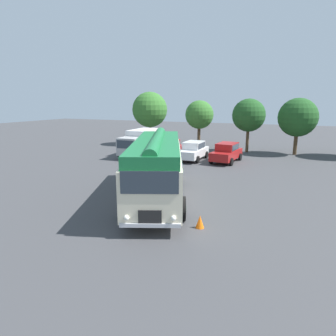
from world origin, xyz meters
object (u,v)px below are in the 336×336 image
(vintage_bus, at_px, (157,165))
(car_mid_left, at_px, (193,151))
(car_mid_right, at_px, (227,152))
(box_van, at_px, (141,142))
(traffic_cone, at_px, (200,222))
(car_near_left, at_px, (167,148))

(vintage_bus, xyz_separation_m, car_mid_left, (-1.74, 11.36, -1.05))
(car_mid_right, relative_size, box_van, 0.75)
(vintage_bus, xyz_separation_m, car_mid_right, (1.25, 11.62, -1.05))
(car_mid_left, distance_m, box_van, 5.51)
(box_van, bearing_deg, car_mid_left, -1.57)
(vintage_bus, relative_size, traffic_cone, 18.66)
(car_mid_right, bearing_deg, box_van, -179.29)
(traffic_cone, bearing_deg, car_mid_right, 98.25)
(car_mid_left, relative_size, car_mid_right, 0.97)
(vintage_bus, distance_m, car_mid_right, 11.73)
(vintage_bus, xyz_separation_m, box_van, (-7.23, 11.51, -0.53))
(vintage_bus, xyz_separation_m, traffic_cone, (3.35, -2.87, -1.62))
(box_van, bearing_deg, car_mid_right, 0.71)
(car_near_left, height_order, car_mid_right, same)
(car_mid_left, relative_size, traffic_cone, 7.68)
(car_near_left, xyz_separation_m, box_van, (-2.82, -0.08, 0.52))
(traffic_cone, bearing_deg, box_van, 126.33)
(car_mid_right, height_order, box_van, box_van)
(car_mid_left, distance_m, car_mid_right, 3.00)
(car_near_left, bearing_deg, car_mid_left, -4.93)
(box_van, relative_size, traffic_cone, 10.57)
(car_mid_right, distance_m, traffic_cone, 14.65)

